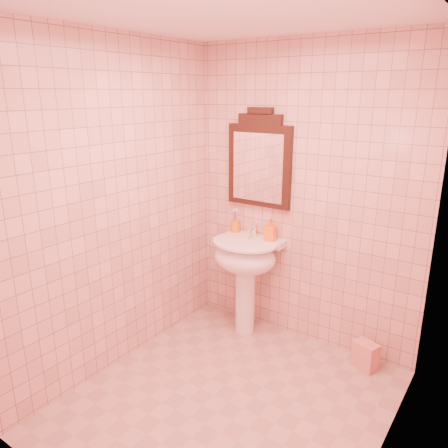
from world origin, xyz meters
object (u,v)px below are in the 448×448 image
Objects in this scene: soap_dispenser at (270,230)px; toothbrush_cup at (235,226)px; mirror at (259,162)px; towel at (366,355)px; pedestal_sink at (245,263)px.

toothbrush_cup is at bearing 168.75° from soap_dispenser.
mirror is 4.31× the size of toothbrush_cup.
soap_dispenser is at bearing -20.01° from mirror.
toothbrush_cup is 1.53m from towel.
mirror is 3.79× the size of towel.
toothbrush_cup is at bearing 175.44° from towel.
pedestal_sink is at bearing -90.00° from mirror.
mirror is at bearing 90.00° from pedestal_sink.
toothbrush_cup reaches higher than pedestal_sink.
mirror is at bearing 173.17° from towel.
soap_dispenser is 0.89× the size of towel.
soap_dispenser reaches higher than pedestal_sink.
towel is at bearing -6.83° from mirror.
towel is (0.92, -0.07, -0.85)m from soap_dispenser.
towel is (1.08, 0.07, -0.55)m from pedestal_sink.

